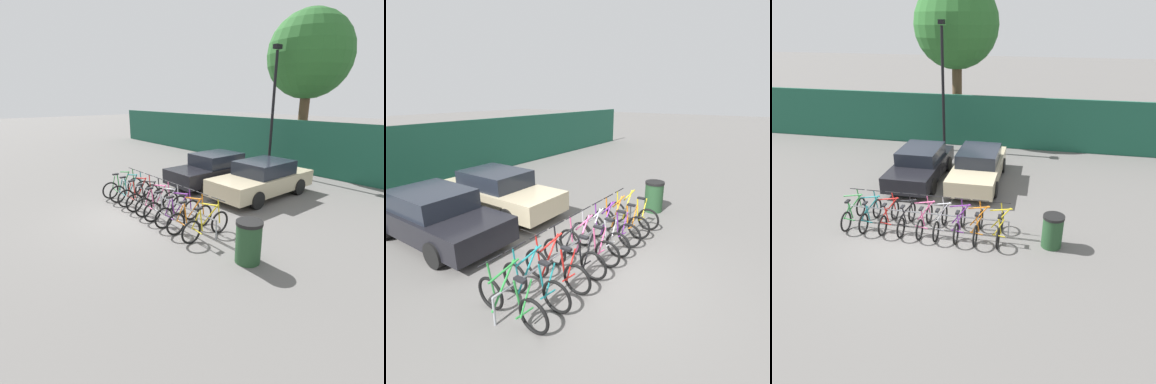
# 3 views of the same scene
# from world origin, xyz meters

# --- Properties ---
(ground_plane) EXTENTS (120.00, 120.00, 0.00)m
(ground_plane) POSITION_xyz_m (0.00, 0.00, 0.00)
(ground_plane) COLOR #605E5B
(hoarding_wall) EXTENTS (36.00, 0.16, 2.65)m
(hoarding_wall) POSITION_xyz_m (0.00, 9.50, 1.32)
(hoarding_wall) COLOR #19513D
(hoarding_wall) RESTS_ON ground
(bike_rack) EXTENTS (5.40, 0.04, 0.57)m
(bike_rack) POSITION_xyz_m (0.19, 0.68, 0.50)
(bike_rack) COLOR gray
(bike_rack) RESTS_ON ground
(bicycle_green) EXTENTS (0.68, 1.71, 1.05)m
(bicycle_green) POSITION_xyz_m (-2.24, 0.53, 0.38)
(bicycle_green) COLOR black
(bicycle_green) RESTS_ON ground
(bicycle_teal) EXTENTS (0.68, 1.71, 1.05)m
(bicycle_teal) POSITION_xyz_m (-1.64, 0.53, 0.38)
(bicycle_teal) COLOR black
(bicycle_teal) RESTS_ON ground
(bicycle_red) EXTENTS (0.68, 1.71, 1.05)m
(bicycle_red) POSITION_xyz_m (-0.99, 0.53, 0.38)
(bicycle_red) COLOR black
(bicycle_red) RESTS_ON ground
(bicycle_black) EXTENTS (0.68, 1.71, 1.05)m
(bicycle_black) POSITION_xyz_m (-0.39, 0.53, 0.38)
(bicycle_black) COLOR black
(bicycle_black) RESTS_ON ground
(bicycle_pink) EXTENTS (0.68, 1.71, 1.05)m
(bicycle_pink) POSITION_xyz_m (0.21, 0.53, 0.38)
(bicycle_pink) COLOR black
(bicycle_pink) RESTS_ON ground
(bicycle_silver) EXTENTS (0.68, 1.71, 1.05)m
(bicycle_silver) POSITION_xyz_m (0.73, 0.53, 0.38)
(bicycle_silver) COLOR black
(bicycle_silver) RESTS_ON ground
(bicycle_purple) EXTENTS (0.68, 1.71, 1.05)m
(bicycle_purple) POSITION_xyz_m (1.35, 0.53, 0.38)
(bicycle_purple) COLOR black
(bicycle_purple) RESTS_ON ground
(bicycle_orange) EXTENTS (0.68, 1.71, 1.05)m
(bicycle_orange) POSITION_xyz_m (1.94, 0.53, 0.38)
(bicycle_orange) COLOR black
(bicycle_orange) RESTS_ON ground
(bicycle_yellow) EXTENTS (0.68, 1.71, 1.05)m
(bicycle_yellow) POSITION_xyz_m (2.62, 0.53, 0.38)
(bicycle_yellow) COLOR black
(bicycle_yellow) RESTS_ON ground
(car_black) EXTENTS (1.91, 4.34, 1.40)m
(car_black) POSITION_xyz_m (-1.18, 4.49, 0.69)
(car_black) COLOR black
(car_black) RESTS_ON ground
(car_beige) EXTENTS (1.91, 4.51, 1.40)m
(car_beige) POSITION_xyz_m (1.22, 4.76, 0.69)
(car_beige) COLOR #C1B28E
(car_beige) RESTS_ON ground
(trash_bin) EXTENTS (0.63, 0.63, 1.03)m
(trash_bin) POSITION_xyz_m (4.18, 0.44, 0.52)
(trash_bin) COLOR #234728
(trash_bin) RESTS_ON ground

